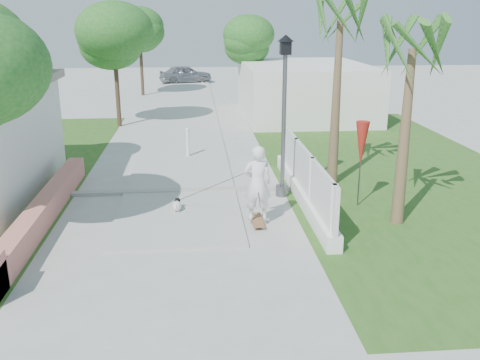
{
  "coord_description": "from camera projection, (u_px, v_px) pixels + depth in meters",
  "views": [
    {
      "loc": [
        0.48,
        -8.76,
        4.93
      ],
      "look_at": [
        1.53,
        3.55,
        1.1
      ],
      "focal_mm": 40.0,
      "sensor_mm": 36.0,
      "label": 1
    }
  ],
  "objects": [
    {
      "name": "path_strip",
      "position": [
        186.0,
        110.0,
        28.78
      ],
      "size": [
        3.2,
        36.0,
        0.06
      ],
      "primitive_type": "cube",
      "color": "#B7B7B2",
      "rests_on": "ground"
    },
    {
      "name": "skateboarder",
      "position": [
        220.0,
        187.0,
        13.28
      ],
      "size": [
        2.32,
        1.63,
        1.98
      ],
      "rotation": [
        0.0,
        0.0,
        3.14
      ],
      "color": "#925C3A",
      "rests_on": "ground"
    },
    {
      "name": "ground",
      "position": [
        173.0,
        297.0,
        9.76
      ],
      "size": [
        90.0,
        90.0,
        0.0
      ],
      "primitive_type": "plane",
      "color": "#B7B7B2",
      "rests_on": "ground"
    },
    {
      "name": "tree_path_left",
      "position": [
        114.0,
        41.0,
        23.59
      ],
      "size": [
        3.4,
        3.4,
        5.23
      ],
      "color": "#4C3826",
      "rests_on": "ground"
    },
    {
      "name": "palm_far",
      "position": [
        340.0,
        31.0,
        14.99
      ],
      "size": [
        1.8,
        1.8,
        5.3
      ],
      "color": "brown",
      "rests_on": "ground"
    },
    {
      "name": "bollard",
      "position": [
        188.0,
        142.0,
        19.12
      ],
      "size": [
        0.14,
        0.14,
        1.09
      ],
      "color": "white",
      "rests_on": "ground"
    },
    {
      "name": "grass_right",
      "position": [
        391.0,
        168.0,
        17.94
      ],
      "size": [
        8.0,
        20.0,
        0.01
      ],
      "primitive_type": "cube",
      "color": "#2C581B",
      "rests_on": "ground"
    },
    {
      "name": "parked_car",
      "position": [
        186.0,
        74.0,
        40.21
      ],
      "size": [
        4.16,
        2.49,
        1.32
      ],
      "primitive_type": "imported",
      "rotation": [
        0.0,
        0.0,
        1.82
      ],
      "color": "#B4B8BC",
      "rests_on": "ground"
    },
    {
      "name": "pink_wall",
      "position": [
        39.0,
        217.0,
        12.78
      ],
      "size": [
        0.45,
        8.2,
        0.8
      ],
      "color": "#C06C62",
      "rests_on": "ground"
    },
    {
      "name": "curb",
      "position": [
        180.0,
        191.0,
        15.45
      ],
      "size": [
        6.5,
        0.25,
        0.1
      ],
      "primitive_type": "cube",
      "color": "#999993",
      "rests_on": "ground"
    },
    {
      "name": "dog",
      "position": [
        177.0,
        205.0,
        13.87
      ],
      "size": [
        0.26,
        0.53,
        0.36
      ],
      "rotation": [
        0.0,
        0.0,
        -0.06
      ],
      "color": "silver",
      "rests_on": "ground"
    },
    {
      "name": "building_right",
      "position": [
        304.0,
        90.0,
        26.99
      ],
      "size": [
        6.0,
        8.0,
        2.6
      ],
      "primitive_type": "cube",
      "color": "silver",
      "rests_on": "ground"
    },
    {
      "name": "lattice_fence",
      "position": [
        303.0,
        182.0,
        14.63
      ],
      "size": [
        0.35,
        7.0,
        1.5
      ],
      "color": "white",
      "rests_on": "ground"
    },
    {
      "name": "tree_path_far",
      "position": [
        140.0,
        34.0,
        33.13
      ],
      "size": [
        3.2,
        3.2,
        5.17
      ],
      "color": "#4C3826",
      "rests_on": "ground"
    },
    {
      "name": "tree_path_right",
      "position": [
        245.0,
        43.0,
        28.0
      ],
      "size": [
        3.0,
        3.0,
        4.79
      ],
      "color": "#4C3826",
      "rests_on": "ground"
    },
    {
      "name": "patio_umbrella",
      "position": [
        362.0,
        145.0,
        13.93
      ],
      "size": [
        0.36,
        0.36,
        2.3
      ],
      "color": "#59595E",
      "rests_on": "ground"
    },
    {
      "name": "palm_near",
      "position": [
        412.0,
        60.0,
        12.07
      ],
      "size": [
        1.8,
        1.8,
        4.7
      ],
      "color": "brown",
      "rests_on": "ground"
    },
    {
      "name": "street_lamp",
      "position": [
        284.0,
        111.0,
        14.51
      ],
      "size": [
        0.44,
        0.44,
        4.44
      ],
      "color": "#59595E",
      "rests_on": "ground"
    }
  ]
}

